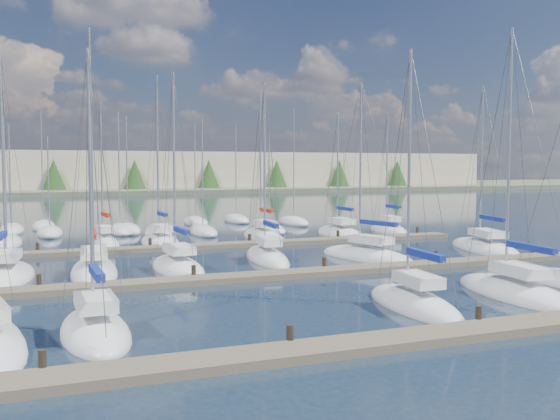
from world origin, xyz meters
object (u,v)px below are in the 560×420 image
object	(u,v)px
sailboat_k	(267,257)
sailboat_p	(263,236)
sailboat_q	(340,233)
sailboat_m	(484,248)
sailboat_l	(367,256)
sailboat_d	(414,304)
sailboat_e	(515,292)
sailboat_i	(94,271)
sailboat_n	(104,243)
sailboat_c	(95,332)
sailboat_h	(5,276)
sailboat_r	(389,230)
sailboat_j	(178,267)
sailboat_o	(160,242)

from	to	relation	value
sailboat_k	sailboat_p	xyz separation A→B (m)	(4.18, 12.31, -0.00)
sailboat_q	sailboat_m	bearing A→B (deg)	-64.55
sailboat_l	sailboat_k	bearing A→B (deg)	149.40
sailboat_d	sailboat_e	world-z (taller)	sailboat_e
sailboat_d	sailboat_i	world-z (taller)	sailboat_i
sailboat_q	sailboat_i	bearing A→B (deg)	-146.40
sailboat_k	sailboat_i	distance (m)	11.44
sailboat_m	sailboat_p	world-z (taller)	sailboat_p
sailboat_n	sailboat_p	bearing A→B (deg)	-4.45
sailboat_i	sailboat_p	xyz separation A→B (m)	(15.52, 13.81, -0.01)
sailboat_d	sailboat_n	distance (m)	29.90
sailboat_q	sailboat_c	xyz separation A→B (m)	(-24.07, -27.23, 0.01)
sailboat_i	sailboat_n	distance (m)	13.86
sailboat_c	sailboat_m	size ratio (longest dim) A/B	0.87
sailboat_c	sailboat_p	size ratio (longest dim) A/B	0.85
sailboat_e	sailboat_h	distance (m)	27.34
sailboat_h	sailboat_r	bearing A→B (deg)	27.96
sailboat_q	sailboat_j	bearing A→B (deg)	-139.34
sailboat_m	sailboat_p	distance (m)	18.73
sailboat_d	sailboat_h	distance (m)	22.66
sailboat_q	sailboat_r	bearing A→B (deg)	11.55
sailboat_c	sailboat_r	xyz separation A→B (m)	(29.72, 28.04, 0.01)
sailboat_c	sailboat_o	distance (m)	27.76
sailboat_c	sailboat_p	distance (m)	32.32
sailboat_i	sailboat_n	size ratio (longest dim) A/B	1.23
sailboat_p	sailboat_l	bearing A→B (deg)	-79.08
sailboat_k	sailboat_l	size ratio (longest dim) A/B	0.99
sailboat_i	sailboat_h	world-z (taller)	sailboat_i
sailboat_e	sailboat_p	size ratio (longest dim) A/B	1.03
sailboat_e	sailboat_c	size ratio (longest dim) A/B	1.21
sailboat_q	sailboat_h	distance (m)	30.61
sailboat_d	sailboat_p	size ratio (longest dim) A/B	0.92
sailboat_d	sailboat_o	bearing A→B (deg)	107.68
sailboat_c	sailboat_h	xyz separation A→B (m)	(-3.65, 14.25, -0.01)
sailboat_e	sailboat_i	distance (m)	23.14
sailboat_k	sailboat_r	world-z (taller)	sailboat_k
sailboat_n	sailboat_o	world-z (taller)	sailboat_o
sailboat_e	sailboat_n	size ratio (longest dim) A/B	1.12
sailboat_n	sailboat_o	distance (m)	4.42
sailboat_l	sailboat_j	size ratio (longest dim) A/B	1.00
sailboat_r	sailboat_n	distance (m)	26.60
sailboat_q	sailboat_l	xyz separation A→B (m)	(-4.94, -13.69, 0.01)
sailboat_c	sailboat_i	world-z (taller)	sailboat_i
sailboat_q	sailboat_p	world-z (taller)	sailboat_p
sailboat_q	sailboat_r	xyz separation A→B (m)	(5.65, 0.81, 0.02)
sailboat_r	sailboat_e	bearing A→B (deg)	-102.95
sailboat_m	sailboat_d	bearing A→B (deg)	-124.22
sailboat_i	sailboat_r	xyz separation A→B (m)	(28.56, 14.17, 0.00)
sailboat_m	sailboat_o	xyz separation A→B (m)	(-21.99, 12.77, 0.02)
sailboat_i	sailboat_m	bearing A→B (deg)	4.75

